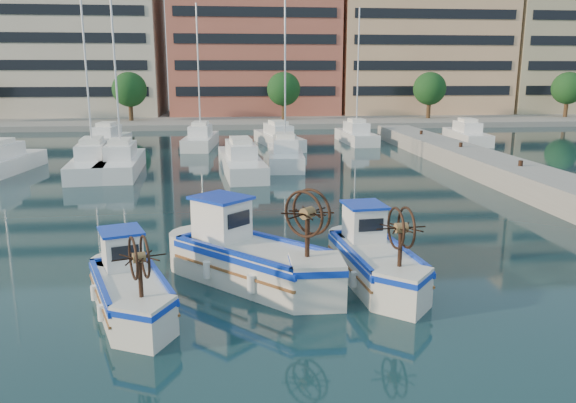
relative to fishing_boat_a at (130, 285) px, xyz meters
name	(u,v)px	position (x,y,z in m)	size (l,w,h in m)	color
ground	(326,298)	(5.26, 0.28, -0.69)	(300.00, 300.00, 0.00)	#173A3D
waterfront	(313,35)	(14.49, 65.32, 10.41)	(180.00, 40.00, 25.60)	gray
yacht_marina	(226,150)	(2.38, 27.40, -0.16)	(38.33, 22.48, 11.50)	white
fishing_boat_a	(130,285)	(0.00, 0.00, 0.00)	(2.79, 4.12, 2.49)	silver
fishing_boat_b	(250,255)	(3.21, 1.67, 0.18)	(4.79, 4.84, 3.12)	silver
fishing_boat_c	(374,257)	(6.91, 1.43, 0.07)	(2.18, 4.46, 2.73)	silver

